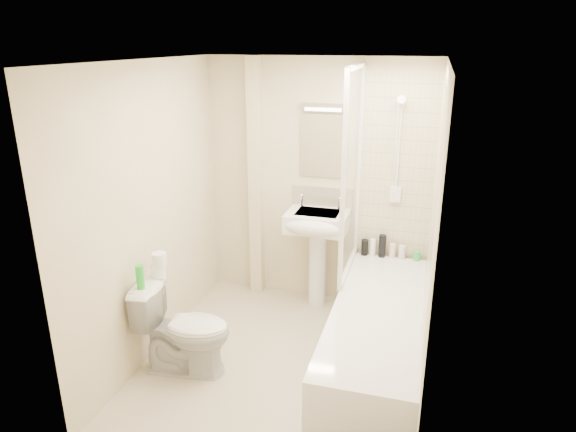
# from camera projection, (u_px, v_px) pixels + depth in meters

# --- Properties ---
(floor) EXTENTS (2.50, 2.50, 0.00)m
(floor) POSITION_uv_depth(u_px,v_px,m) (282.00, 363.00, 4.25)
(floor) COLOR beige
(floor) RESTS_ON ground
(wall_back) EXTENTS (2.20, 0.02, 2.40)m
(wall_back) POSITION_uv_depth(u_px,v_px,m) (318.00, 184.00, 5.00)
(wall_back) COLOR beige
(wall_back) RESTS_ON ground
(wall_left) EXTENTS (0.02, 2.50, 2.40)m
(wall_left) POSITION_uv_depth(u_px,v_px,m) (151.00, 214.00, 4.14)
(wall_left) COLOR beige
(wall_left) RESTS_ON ground
(wall_right) EXTENTS (0.02, 2.50, 2.40)m
(wall_right) POSITION_uv_depth(u_px,v_px,m) (432.00, 242.00, 3.58)
(wall_right) COLOR beige
(wall_right) RESTS_ON ground
(ceiling) EXTENTS (2.20, 2.50, 0.02)m
(ceiling) POSITION_uv_depth(u_px,v_px,m) (281.00, 61.00, 3.47)
(ceiling) COLOR white
(ceiling) RESTS_ON wall_back
(tile_back) EXTENTS (0.70, 0.01, 1.75)m
(tile_back) POSITION_uv_depth(u_px,v_px,m) (397.00, 167.00, 4.72)
(tile_back) COLOR beige
(tile_back) RESTS_ON wall_back
(tile_right) EXTENTS (0.01, 2.10, 1.75)m
(tile_right) POSITION_uv_depth(u_px,v_px,m) (434.00, 205.00, 3.63)
(tile_right) COLOR beige
(tile_right) RESTS_ON wall_right
(pipe_boxing) EXTENTS (0.12, 0.12, 2.40)m
(pipe_boxing) POSITION_uv_depth(u_px,v_px,m) (256.00, 181.00, 5.10)
(pipe_boxing) COLOR beige
(pipe_boxing) RESTS_ON ground
(splashback) EXTENTS (0.60, 0.02, 0.30)m
(splashback) POSITION_uv_depth(u_px,v_px,m) (322.00, 202.00, 5.03)
(splashback) COLOR beige
(splashback) RESTS_ON wall_back
(mirror) EXTENTS (0.46, 0.01, 0.60)m
(mirror) POSITION_uv_depth(u_px,v_px,m) (323.00, 146.00, 4.85)
(mirror) COLOR white
(mirror) RESTS_ON wall_back
(strip_light) EXTENTS (0.42, 0.07, 0.07)m
(strip_light) POSITION_uv_depth(u_px,v_px,m) (324.00, 107.00, 4.71)
(strip_light) COLOR silver
(strip_light) RESTS_ON wall_back
(bathtub) EXTENTS (0.70, 2.10, 0.55)m
(bathtub) POSITION_uv_depth(u_px,v_px,m) (377.00, 337.00, 4.09)
(bathtub) COLOR white
(bathtub) RESTS_ON ground
(shower_screen) EXTENTS (0.04, 0.92, 1.80)m
(shower_screen) POSITION_uv_depth(u_px,v_px,m) (352.00, 173.00, 4.40)
(shower_screen) COLOR white
(shower_screen) RESTS_ON bathtub
(shower_fixture) EXTENTS (0.10, 0.16, 0.99)m
(shower_fixture) POSITION_uv_depth(u_px,v_px,m) (398.00, 155.00, 4.64)
(shower_fixture) COLOR white
(shower_fixture) RESTS_ON wall_back
(pedestal_sink) EXTENTS (0.58, 0.52, 1.12)m
(pedestal_sink) POSITION_uv_depth(u_px,v_px,m) (317.00, 233.00, 4.90)
(pedestal_sink) COLOR white
(pedestal_sink) RESTS_ON ground
(bottle_black_a) EXTENTS (0.07, 0.07, 0.16)m
(bottle_black_a) POSITION_uv_depth(u_px,v_px,m) (365.00, 247.00, 4.97)
(bottle_black_a) COLOR black
(bottle_black_a) RESTS_ON bathtub
(bottle_white_a) EXTENTS (0.06, 0.06, 0.17)m
(bottle_white_a) POSITION_uv_depth(u_px,v_px,m) (373.00, 248.00, 4.95)
(bottle_white_a) COLOR white
(bottle_white_a) RESTS_ON bathtub
(bottle_black_b) EXTENTS (0.07, 0.07, 0.22)m
(bottle_black_b) POSITION_uv_depth(u_px,v_px,m) (382.00, 246.00, 4.92)
(bottle_black_b) COLOR black
(bottle_black_b) RESTS_ON bathtub
(bottle_cream) EXTENTS (0.06, 0.06, 0.14)m
(bottle_cream) POSITION_uv_depth(u_px,v_px,m) (392.00, 251.00, 4.91)
(bottle_cream) COLOR beige
(bottle_cream) RESTS_ON bathtub
(bottle_white_b) EXTENTS (0.06, 0.06, 0.13)m
(bottle_white_b) POSITION_uv_depth(u_px,v_px,m) (402.00, 252.00, 4.88)
(bottle_white_b) COLOR silver
(bottle_white_b) RESTS_ON bathtub
(bottle_green) EXTENTS (0.06, 0.06, 0.09)m
(bottle_green) POSITION_uv_depth(u_px,v_px,m) (417.00, 256.00, 4.86)
(bottle_green) COLOR green
(bottle_green) RESTS_ON bathtub
(toilet) EXTENTS (0.58, 0.82, 0.74)m
(toilet) POSITION_uv_depth(u_px,v_px,m) (184.00, 329.00, 4.05)
(toilet) COLOR white
(toilet) RESTS_ON ground
(toilet_roll_lower) EXTENTS (0.12, 0.12, 0.11)m
(toilet_roll_lower) POSITION_uv_depth(u_px,v_px,m) (158.00, 270.00, 4.08)
(toilet_roll_lower) COLOR white
(toilet_roll_lower) RESTS_ON toilet
(toilet_roll_upper) EXTENTS (0.11, 0.11, 0.10)m
(toilet_roll_upper) POSITION_uv_depth(u_px,v_px,m) (159.00, 259.00, 4.04)
(toilet_roll_upper) COLOR white
(toilet_roll_upper) RESTS_ON toilet_roll_lower
(green_bottle) EXTENTS (0.06, 0.06, 0.19)m
(green_bottle) POSITION_uv_depth(u_px,v_px,m) (140.00, 277.00, 3.87)
(green_bottle) COLOR green
(green_bottle) RESTS_ON toilet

